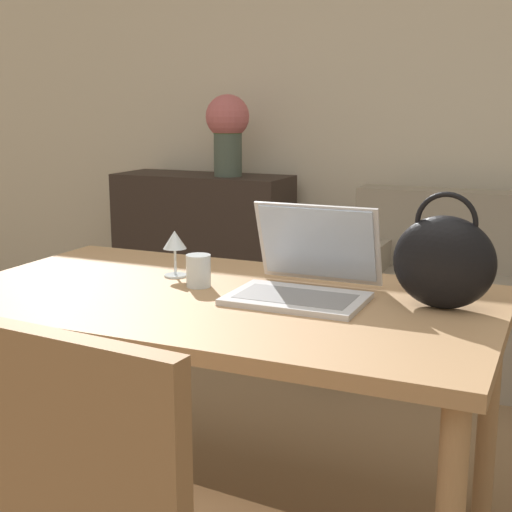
# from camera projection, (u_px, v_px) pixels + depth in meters

# --- Properties ---
(wall_back) EXTENTS (10.00, 0.06, 2.70)m
(wall_back) POSITION_uv_depth(u_px,v_px,m) (400.00, 85.00, 4.00)
(wall_back) COLOR beige
(wall_back) RESTS_ON ground_plane
(dining_table) EXTENTS (1.54, 0.86, 0.72)m
(dining_table) POSITION_uv_depth(u_px,v_px,m) (220.00, 320.00, 2.02)
(dining_table) COLOR #A87F56
(dining_table) RESTS_ON ground_plane
(couch) EXTENTS (1.63, 0.80, 0.82)m
(couch) POSITION_uv_depth(u_px,v_px,m) (511.00, 312.00, 3.36)
(couch) COLOR gray
(couch) RESTS_ON ground_plane
(sideboard) EXTENTS (1.06, 0.40, 0.84)m
(sideboard) POSITION_uv_depth(u_px,v_px,m) (203.00, 243.00, 4.33)
(sideboard) COLOR #332823
(sideboard) RESTS_ON ground_plane
(laptop) EXTENTS (0.37, 0.34, 0.25)m
(laptop) POSITION_uv_depth(u_px,v_px,m) (307.00, 272.00, 1.99)
(laptop) COLOR silver
(laptop) RESTS_ON dining_table
(drinking_glass) EXTENTS (0.07, 0.07, 0.09)m
(drinking_glass) POSITION_uv_depth(u_px,v_px,m) (198.00, 271.00, 2.08)
(drinking_glass) COLOR silver
(drinking_glass) RESTS_ON dining_table
(wine_glass) EXTENTS (0.07, 0.07, 0.14)m
(wine_glass) POSITION_uv_depth(u_px,v_px,m) (175.00, 243.00, 2.19)
(wine_glass) COLOR silver
(wine_glass) RESTS_ON dining_table
(handbag) EXTENTS (0.26, 0.12, 0.31)m
(handbag) POSITION_uv_depth(u_px,v_px,m) (444.00, 261.00, 1.84)
(handbag) COLOR black
(handbag) RESTS_ON dining_table
(flower_vase) EXTENTS (0.25, 0.25, 0.47)m
(flower_vase) POSITION_uv_depth(u_px,v_px,m) (228.00, 127.00, 4.09)
(flower_vase) COLOR #47564C
(flower_vase) RESTS_ON sideboard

